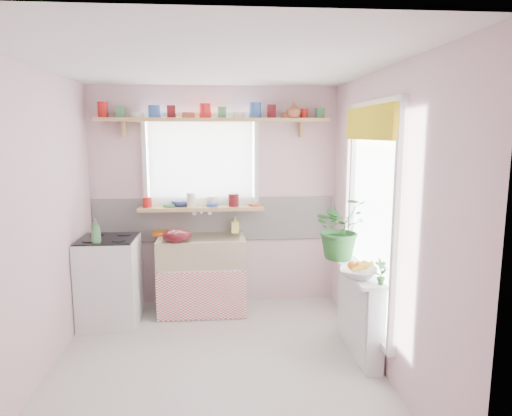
{
  "coord_description": "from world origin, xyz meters",
  "views": [
    {
      "loc": [
        0.05,
        -3.62,
        1.97
      ],
      "look_at": [
        0.39,
        0.55,
        1.29
      ],
      "focal_mm": 32.0,
      "sensor_mm": 36.0,
      "label": 1
    }
  ],
  "objects": [
    {
      "name": "sink_unit",
      "position": [
        -0.15,
        1.29,
        0.43
      ],
      "size": [
        0.95,
        0.65,
        1.11
      ],
      "color": "white",
      "rests_on": "ground"
    },
    {
      "name": "jade_plant",
      "position": [
        1.21,
        0.6,
        1.08
      ],
      "size": [
        0.66,
        0.62,
        0.61
      ],
      "primitive_type": "imported",
      "rotation": [
        0.0,
        0.0,
        0.3
      ],
      "color": "#255C24",
      "rests_on": "radiator_ledge"
    },
    {
      "name": "sill_bowl",
      "position": [
        -0.39,
        1.54,
        1.19
      ],
      "size": [
        0.26,
        0.26,
        0.06
      ],
      "primitive_type": "imported",
      "rotation": [
        0.0,
        0.0,
        0.34
      ],
      "color": "#3446A9",
      "rests_on": "windowsill"
    },
    {
      "name": "radiator_ledge",
      "position": [
        1.3,
        0.2,
        0.4
      ],
      "size": [
        0.22,
        0.95,
        0.78
      ],
      "color": "white",
      "rests_on": "ground"
    },
    {
      "name": "colander",
      "position": [
        -0.4,
        1.1,
        0.92
      ],
      "size": [
        0.32,
        0.32,
        0.14
      ],
      "primitive_type": "ellipsoid",
      "rotation": [
        0.0,
        0.0,
        -0.08
      ],
      "color": "#590F16",
      "rests_on": "sink_unit"
    },
    {
      "name": "shelf_vase",
      "position": [
        0.87,
        1.41,
        2.23
      ],
      "size": [
        0.2,
        0.2,
        0.17
      ],
      "primitive_type": "imported",
      "rotation": [
        0.0,
        0.0,
        0.24
      ],
      "color": "#974E2E",
      "rests_on": "pine_shelf"
    },
    {
      "name": "cooker_bottle",
      "position": [
        -1.15,
        0.83,
        1.04
      ],
      "size": [
        0.12,
        0.12,
        0.24
      ],
      "primitive_type": "imported",
      "rotation": [
        0.0,
        0.0,
        0.26
      ],
      "color": "#458A4A",
      "rests_on": "cooker"
    },
    {
      "name": "shelf_crockery",
      "position": [
        0.0,
        1.47,
        2.2
      ],
      "size": [
        2.47,
        0.11,
        0.12
      ],
      "color": "red",
      "rests_on": "pine_shelf"
    },
    {
      "name": "room",
      "position": [
        0.66,
        0.86,
        1.37
      ],
      "size": [
        3.2,
        3.2,
        3.2
      ],
      "color": "beige",
      "rests_on": "ground"
    },
    {
      "name": "herb_pot",
      "position": [
        1.33,
        -0.2,
        0.88
      ],
      "size": [
        0.13,
        0.11,
        0.21
      ],
      "primitive_type": "imported",
      "rotation": [
        0.0,
        0.0,
        0.36
      ],
      "color": "#386B2B",
      "rests_on": "radiator_ledge"
    },
    {
      "name": "fruit_bowl",
      "position": [
        1.21,
        -0.0,
        0.81
      ],
      "size": [
        0.41,
        0.41,
        0.08
      ],
      "primitive_type": "imported",
      "rotation": [
        0.0,
        0.0,
        -0.39
      ],
      "color": "silver",
      "rests_on": "radiator_ledge"
    },
    {
      "name": "sill_cup",
      "position": [
        -0.03,
        1.54,
        1.21
      ],
      "size": [
        0.17,
        0.17,
        0.11
      ],
      "primitive_type": "imported",
      "rotation": [
        0.0,
        0.0,
        0.3
      ],
      "color": "silver",
      "rests_on": "windowsill"
    },
    {
      "name": "fruit",
      "position": [
        1.22,
        0.0,
        0.88
      ],
      "size": [
        0.2,
        0.14,
        0.1
      ],
      "color": "orange",
      "rests_on": "fruit_bowl"
    },
    {
      "name": "dish_tray",
      "position": [
        -0.53,
        1.5,
        0.87
      ],
      "size": [
        0.37,
        0.29,
        0.04
      ],
      "primitive_type": "cube",
      "rotation": [
        0.0,
        0.0,
        0.08
      ],
      "color": "#CE5C12",
      "rests_on": "sink_unit"
    },
    {
      "name": "sill_crockery",
      "position": [
        -0.2,
        1.48,
        1.21
      ],
      "size": [
        1.35,
        0.11,
        0.12
      ],
      "color": "red",
      "rests_on": "windowsill"
    },
    {
      "name": "windowsill",
      "position": [
        -0.15,
        1.48,
        1.14
      ],
      "size": [
        1.4,
        0.22,
        0.04
      ],
      "primitive_type": "cube",
      "color": "tan",
      "rests_on": "room"
    },
    {
      "name": "pine_shelf",
      "position": [
        0.0,
        1.47,
        2.12
      ],
      "size": [
        2.52,
        0.24,
        0.04
      ],
      "primitive_type": "cube",
      "color": "tan",
      "rests_on": "room"
    },
    {
      "name": "cooker",
      "position": [
        -1.1,
        1.05,
        0.46
      ],
      "size": [
        0.58,
        0.58,
        0.93
      ],
      "color": "white",
      "rests_on": "ground"
    },
    {
      "name": "soap_bottle_sink",
      "position": [
        0.22,
        1.5,
        0.95
      ],
      "size": [
        0.09,
        0.09,
        0.19
      ],
      "primitive_type": "imported",
      "rotation": [
        0.0,
        0.0,
        0.01
      ],
      "color": "#F8FA6F",
      "rests_on": "sink_unit"
    }
  ]
}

